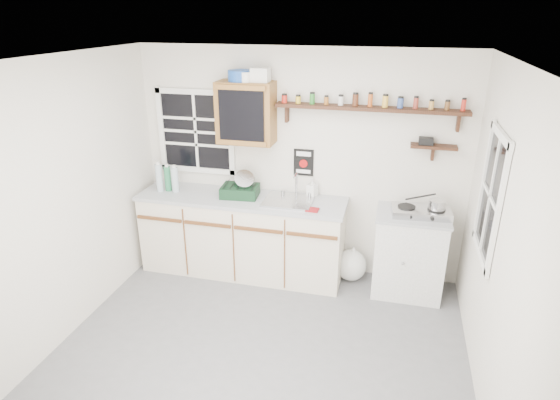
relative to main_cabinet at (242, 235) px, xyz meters
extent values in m
cube|color=#5A5B5D|center=(0.58, -1.30, -0.47)|extent=(3.60, 3.20, 0.02)
cube|color=white|center=(0.58, -1.30, 2.05)|extent=(3.60, 3.20, 0.02)
cube|color=silver|center=(-1.23, -1.30, 0.79)|extent=(0.02, 3.20, 2.50)
cube|color=silver|center=(2.40, -1.30, 0.79)|extent=(0.02, 3.20, 2.50)
cube|color=silver|center=(0.58, 0.31, 0.79)|extent=(3.60, 0.02, 2.50)
cube|color=silver|center=(0.58, -2.91, 0.79)|extent=(3.60, 0.02, 2.50)
cube|color=beige|center=(0.00, 0.00, -0.02)|extent=(2.27, 0.60, 0.88)
cube|color=#A5A9AD|center=(0.00, 0.00, 0.44)|extent=(2.31, 0.62, 0.04)
cube|color=#5C3418|center=(-0.85, -0.31, 0.24)|extent=(0.53, 0.02, 0.03)
cube|color=#5C3418|center=(-0.28, -0.31, 0.24)|extent=(0.53, 0.02, 0.03)
cube|color=#5C3418|center=(0.28, -0.31, 0.24)|extent=(0.53, 0.02, 0.03)
cube|color=#5C3418|center=(0.85, -0.31, 0.24)|extent=(0.53, 0.02, 0.03)
cube|color=#BAB9B3|center=(1.83, 0.03, -0.02)|extent=(0.70, 0.55, 0.88)
cube|color=#A5A9AD|center=(1.83, 0.03, 0.43)|extent=(0.73, 0.57, 0.03)
cube|color=#ADADB1|center=(0.53, 0.00, 0.46)|extent=(0.52, 0.44, 0.03)
cylinder|color=#ADADB1|center=(0.58, 0.16, 0.60)|extent=(0.02, 0.02, 0.28)
cylinder|color=#ADADB1|center=(0.58, 0.10, 0.73)|extent=(0.02, 0.14, 0.02)
cube|color=brown|center=(0.03, 0.15, 1.36)|extent=(0.60, 0.30, 0.65)
cube|color=black|center=(0.03, -0.01, 1.36)|extent=(0.48, 0.02, 0.52)
cylinder|color=#18459E|center=(-0.03, 0.15, 1.74)|extent=(0.24, 0.24, 0.11)
cube|color=silver|center=(0.20, 0.15, 1.76)|extent=(0.18, 0.15, 0.14)
cylinder|color=silver|center=(0.06, 0.10, 1.74)|extent=(0.12, 0.12, 0.10)
cube|color=black|center=(1.31, 0.21, 1.46)|extent=(1.91, 0.18, 0.04)
cube|color=black|center=(0.45, 0.25, 1.36)|extent=(0.03, 0.10, 0.18)
cube|color=black|center=(2.17, 0.25, 1.36)|extent=(0.03, 0.10, 0.18)
cylinder|color=red|center=(0.43, 0.21, 1.51)|extent=(0.06, 0.06, 0.08)
cylinder|color=black|center=(0.43, 0.21, 1.56)|extent=(0.05, 0.05, 0.02)
cylinder|color=gold|center=(0.58, 0.21, 1.51)|extent=(0.05, 0.05, 0.07)
cylinder|color=black|center=(0.58, 0.21, 1.56)|extent=(0.05, 0.05, 0.02)
cylinder|color=#267226|center=(0.73, 0.21, 1.53)|extent=(0.05, 0.05, 0.10)
cylinder|color=black|center=(0.73, 0.21, 1.59)|extent=(0.05, 0.05, 0.02)
cylinder|color=#99591E|center=(0.87, 0.21, 1.52)|extent=(0.05, 0.05, 0.08)
cylinder|color=black|center=(0.87, 0.21, 1.56)|extent=(0.04, 0.04, 0.02)
cylinder|color=silver|center=(1.02, 0.21, 1.52)|extent=(0.06, 0.06, 0.09)
cylinder|color=black|center=(1.02, 0.21, 1.57)|extent=(0.05, 0.05, 0.02)
cylinder|color=#4C2614|center=(1.16, 0.21, 1.53)|extent=(0.06, 0.06, 0.12)
cylinder|color=black|center=(1.16, 0.21, 1.60)|extent=(0.05, 0.05, 0.02)
cylinder|color=#B24C19|center=(1.31, 0.21, 1.54)|extent=(0.05, 0.05, 0.12)
cylinder|color=black|center=(1.31, 0.21, 1.61)|extent=(0.04, 0.04, 0.02)
cylinder|color=gold|center=(1.46, 0.21, 1.53)|extent=(0.06, 0.06, 0.11)
cylinder|color=black|center=(1.46, 0.21, 1.60)|extent=(0.05, 0.05, 0.02)
cylinder|color=#334C8C|center=(1.60, 0.21, 1.52)|extent=(0.06, 0.06, 0.10)
cylinder|color=black|center=(1.60, 0.21, 1.58)|extent=(0.05, 0.05, 0.02)
cylinder|color=maroon|center=(1.75, 0.21, 1.53)|extent=(0.05, 0.05, 0.11)
cylinder|color=black|center=(1.75, 0.21, 1.59)|extent=(0.04, 0.04, 0.02)
cylinder|color=#BF8C3F|center=(1.89, 0.21, 1.52)|extent=(0.05, 0.05, 0.08)
cylinder|color=black|center=(1.89, 0.21, 1.56)|extent=(0.04, 0.04, 0.02)
cylinder|color=brown|center=(2.04, 0.21, 1.52)|extent=(0.05, 0.05, 0.08)
cylinder|color=black|center=(2.04, 0.21, 1.57)|extent=(0.04, 0.04, 0.02)
cylinder|color=red|center=(2.19, 0.21, 1.53)|extent=(0.04, 0.04, 0.11)
cylinder|color=black|center=(2.19, 0.21, 1.59)|extent=(0.04, 0.04, 0.02)
cube|color=black|center=(1.96, 0.22, 1.11)|extent=(0.45, 0.15, 0.03)
cube|color=black|center=(1.96, 0.26, 1.03)|extent=(0.03, 0.08, 0.14)
cube|color=black|center=(1.88, 0.22, 1.16)|extent=(0.14, 0.10, 0.07)
cube|color=black|center=(0.63, 0.29, 0.82)|extent=(0.22, 0.01, 0.30)
cube|color=white|center=(0.63, 0.28, 0.92)|extent=(0.16, 0.00, 0.05)
cylinder|color=#A50C0C|center=(0.63, 0.28, 0.81)|extent=(0.09, 0.01, 0.09)
cube|color=white|center=(0.63, 0.28, 0.72)|extent=(0.16, 0.00, 0.04)
cube|color=black|center=(-0.62, 0.29, 1.09)|extent=(0.85, 0.02, 0.90)
cube|color=silver|center=(-0.62, 0.29, 1.09)|extent=(0.93, 0.03, 0.98)
cube|color=black|center=(2.37, -0.75, 0.99)|extent=(0.02, 0.70, 1.00)
cube|color=silver|center=(2.37, -0.75, 0.99)|extent=(0.03, 0.78, 1.08)
cylinder|color=#A6B9C2|center=(-0.95, -0.04, 0.62)|extent=(0.07, 0.07, 0.31)
cylinder|color=silver|center=(-0.95, -0.04, 0.79)|extent=(0.04, 0.04, 0.03)
cylinder|color=#27754A|center=(-0.87, 0.00, 0.60)|extent=(0.07, 0.07, 0.28)
cylinder|color=silver|center=(-0.87, 0.00, 0.76)|extent=(0.04, 0.04, 0.03)
cylinder|color=#A6B9C2|center=(-0.77, -0.02, 0.60)|extent=(0.08, 0.08, 0.28)
cylinder|color=silver|center=(-0.77, -0.02, 0.76)|extent=(0.04, 0.04, 0.03)
cube|color=black|center=(-0.02, 0.03, 0.52)|extent=(0.42, 0.33, 0.12)
cylinder|color=#ADADB1|center=(0.03, 0.03, 0.64)|extent=(0.31, 0.32, 0.24)
imported|color=silver|center=(0.75, 0.21, 0.57)|extent=(0.13, 0.13, 0.21)
cube|color=maroon|center=(0.83, -0.17, 0.47)|extent=(0.13, 0.12, 0.02)
cube|color=#ADADB1|center=(1.90, 0.01, 0.48)|extent=(0.60, 0.36, 0.07)
cylinder|color=black|center=(1.76, 0.01, 0.53)|extent=(0.18, 0.18, 0.01)
cylinder|color=black|center=(2.05, 0.01, 0.53)|extent=(0.18, 0.18, 0.01)
cylinder|color=#ADADB1|center=(2.05, 0.01, 0.57)|extent=(0.16, 0.16, 0.10)
cylinder|color=black|center=(1.89, 0.09, 0.61)|extent=(0.29, 0.18, 0.16)
ellipsoid|color=silver|center=(1.23, 0.10, -0.28)|extent=(0.38, 0.35, 0.40)
cone|color=silver|center=(1.25, 0.10, -0.10)|extent=(0.11, 0.11, 0.11)
camera|label=1|loc=(1.58, -4.52, 2.36)|focal=30.00mm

